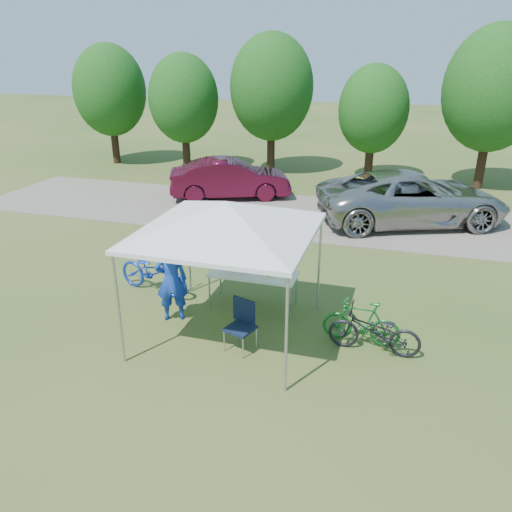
{
  "coord_description": "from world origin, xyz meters",
  "views": [
    {
      "loc": [
        2.99,
        -8.17,
        5.22
      ],
      "look_at": [
        -0.05,
        2.0,
        0.87
      ],
      "focal_mm": 35.0,
      "sensor_mm": 36.0,
      "label": 1
    }
  ],
  "objects_px": {
    "cooler": "(237,264)",
    "bike_dark": "(374,331)",
    "sedan": "(230,179)",
    "cyclist": "(171,280)",
    "bike_blue": "(154,272)",
    "minivan": "(412,198)",
    "folding_table": "(253,275)",
    "bike_green": "(361,322)",
    "folding_chair": "(242,320)"
  },
  "relations": [
    {
      "from": "bike_dark",
      "to": "minivan",
      "type": "bearing_deg",
      "value": 177.95
    },
    {
      "from": "cyclist",
      "to": "bike_green",
      "type": "xyz_separation_m",
      "value": [
        3.86,
        0.16,
        -0.44
      ]
    },
    {
      "from": "cooler",
      "to": "sedan",
      "type": "relative_size",
      "value": 0.1
    },
    {
      "from": "folding_table",
      "to": "cooler",
      "type": "bearing_deg",
      "value": 180.0
    },
    {
      "from": "folding_table",
      "to": "bike_blue",
      "type": "relative_size",
      "value": 0.98
    },
    {
      "from": "cooler",
      "to": "bike_dark",
      "type": "relative_size",
      "value": 0.28
    },
    {
      "from": "bike_green",
      "to": "minivan",
      "type": "xyz_separation_m",
      "value": [
        0.82,
        7.86,
        0.41
      ]
    },
    {
      "from": "minivan",
      "to": "sedan",
      "type": "distance_m",
      "value": 6.76
    },
    {
      "from": "bike_blue",
      "to": "bike_green",
      "type": "bearing_deg",
      "value": -86.46
    },
    {
      "from": "cyclist",
      "to": "bike_dark",
      "type": "xyz_separation_m",
      "value": [
        4.13,
        -0.11,
        -0.44
      ]
    },
    {
      "from": "folding_table",
      "to": "sedan",
      "type": "distance_m",
      "value": 8.86
    },
    {
      "from": "cooler",
      "to": "sedan",
      "type": "height_order",
      "value": "sedan"
    },
    {
      "from": "folding_table",
      "to": "cyclist",
      "type": "relative_size",
      "value": 1.07
    },
    {
      "from": "folding_table",
      "to": "cyclist",
      "type": "height_order",
      "value": "cyclist"
    },
    {
      "from": "cooler",
      "to": "bike_blue",
      "type": "xyz_separation_m",
      "value": [
        -2.03,
        -0.03,
        -0.44
      ]
    },
    {
      "from": "folding_table",
      "to": "cyclist",
      "type": "xyz_separation_m",
      "value": [
        -1.44,
        -1.03,
        0.15
      ]
    },
    {
      "from": "cooler",
      "to": "cyclist",
      "type": "xyz_separation_m",
      "value": [
        -1.07,
        -1.03,
        -0.07
      ]
    },
    {
      "from": "sedan",
      "to": "cyclist",
      "type": "bearing_deg",
      "value": 169.41
    },
    {
      "from": "bike_blue",
      "to": "minivan",
      "type": "relative_size",
      "value": 0.32
    },
    {
      "from": "bike_blue",
      "to": "bike_green",
      "type": "relative_size",
      "value": 1.3
    },
    {
      "from": "cooler",
      "to": "folding_table",
      "type": "bearing_deg",
      "value": -0.0
    },
    {
      "from": "bike_blue",
      "to": "minivan",
      "type": "xyz_separation_m",
      "value": [
        5.64,
        7.01,
        0.35
      ]
    },
    {
      "from": "folding_chair",
      "to": "bike_blue",
      "type": "relative_size",
      "value": 0.5
    },
    {
      "from": "folding_table",
      "to": "bike_dark",
      "type": "height_order",
      "value": "bike_dark"
    },
    {
      "from": "folding_chair",
      "to": "bike_green",
      "type": "height_order",
      "value": "folding_chair"
    },
    {
      "from": "minivan",
      "to": "cyclist",
      "type": "bearing_deg",
      "value": 128.01
    },
    {
      "from": "sedan",
      "to": "folding_chair",
      "type": "bearing_deg",
      "value": 177.94
    },
    {
      "from": "cooler",
      "to": "bike_blue",
      "type": "bearing_deg",
      "value": -179.28
    },
    {
      "from": "cyclist",
      "to": "bike_blue",
      "type": "bearing_deg",
      "value": -70.9
    },
    {
      "from": "cooler",
      "to": "bike_blue",
      "type": "distance_m",
      "value": 2.08
    },
    {
      "from": "cyclist",
      "to": "sedan",
      "type": "relative_size",
      "value": 0.39
    },
    {
      "from": "folding_chair",
      "to": "bike_dark",
      "type": "bearing_deg",
      "value": 30.21
    },
    {
      "from": "folding_table",
      "to": "cyclist",
      "type": "distance_m",
      "value": 1.78
    },
    {
      "from": "folding_chair",
      "to": "minivan",
      "type": "relative_size",
      "value": 0.16
    },
    {
      "from": "folding_chair",
      "to": "sedan",
      "type": "bearing_deg",
      "value": 128.76
    },
    {
      "from": "cyclist",
      "to": "sedan",
      "type": "xyz_separation_m",
      "value": [
        -1.97,
        9.21,
        -0.12
      ]
    },
    {
      "from": "folding_table",
      "to": "minivan",
      "type": "relative_size",
      "value": 0.31
    },
    {
      "from": "folding_chair",
      "to": "bike_blue",
      "type": "bearing_deg",
      "value": 166.88
    },
    {
      "from": "cooler",
      "to": "bike_green",
      "type": "distance_m",
      "value": 2.97
    },
    {
      "from": "bike_blue",
      "to": "bike_dark",
      "type": "xyz_separation_m",
      "value": [
        5.09,
        -1.12,
        -0.06
      ]
    },
    {
      "from": "bike_green",
      "to": "sedan",
      "type": "height_order",
      "value": "sedan"
    },
    {
      "from": "cooler",
      "to": "bike_green",
      "type": "bearing_deg",
      "value": -17.4
    },
    {
      "from": "bike_dark",
      "to": "sedan",
      "type": "distance_m",
      "value": 11.14
    },
    {
      "from": "sedan",
      "to": "folding_table",
      "type": "bearing_deg",
      "value": 179.97
    },
    {
      "from": "bike_green",
      "to": "sedan",
      "type": "relative_size",
      "value": 0.33
    },
    {
      "from": "bike_blue",
      "to": "cyclist",
      "type": "bearing_deg",
      "value": -122.85
    },
    {
      "from": "folding_chair",
      "to": "cyclist",
      "type": "relative_size",
      "value": 0.54
    },
    {
      "from": "cyclist",
      "to": "minivan",
      "type": "distance_m",
      "value": 9.28
    },
    {
      "from": "cyclist",
      "to": "bike_green",
      "type": "distance_m",
      "value": 3.89
    },
    {
      "from": "folding_table",
      "to": "bike_green",
      "type": "height_order",
      "value": "bike_green"
    }
  ]
}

